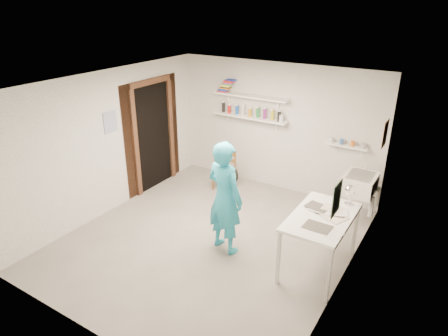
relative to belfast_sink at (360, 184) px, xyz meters
The scene contains 27 objects.
floor 2.54m from the belfast_sink, 135.83° to the right, with size 4.00×4.50×0.02m, color slate.
ceiling 2.98m from the belfast_sink, 135.83° to the right, with size 4.00×4.50×0.02m, color silver.
wall_back 1.90m from the belfast_sink, 162.26° to the left, with size 4.00×0.02×2.40m, color silver.
wall_front 4.36m from the belfast_sink, 113.84° to the right, with size 4.00×0.02×2.40m, color silver.
wall_left 4.16m from the belfast_sink, 155.67° to the right, with size 0.02×4.50×2.40m, color silver.
wall_right 1.79m from the belfast_sink, 81.30° to the right, with size 0.02×4.50×2.40m, color silver.
doorway_recess 3.81m from the belfast_sink, behind, with size 0.02×0.90×2.00m, color black.
corridor_box 4.51m from the belfast_sink, behind, with size 1.40×1.50×2.10m, color brown.
door_lintel 4.01m from the belfast_sink, behind, with size 0.06×1.05×0.10m, color brown.
door_jamb_near 3.91m from the belfast_sink, 162.82° to the right, with size 0.06×0.10×2.00m, color brown.
door_jamb_far 3.74m from the belfast_sink, behind, with size 0.06×0.10×2.00m, color brown.
shelf_lower 2.38m from the belfast_sink, 169.18° to the left, with size 1.50×0.22×0.03m, color white.
shelf_upper 2.52m from the belfast_sink, 169.18° to the left, with size 1.50×0.22×0.03m, color white.
ledge_shelf 0.75m from the belfast_sink, 130.40° to the left, with size 0.70×0.14×0.03m, color white.
poster_left 4.17m from the belfast_sink, 156.18° to the right, with size 0.01×0.28×0.36m, color #334C7F.
poster_right_a 0.89m from the belfast_sink, 22.79° to the left, with size 0.01×0.34×0.42m, color #995933.
poster_right_b 2.40m from the belfast_sink, 83.96° to the right, with size 0.01×0.30×0.38m, color #3F724C.
belfast_sink is the anchor object (origin of this frame).
man 2.29m from the belfast_sink, 128.85° to the right, with size 0.61×0.40×1.68m, color #27A5C4.
wall_clock 2.20m from the belfast_sink, 133.45° to the right, with size 0.30×0.30×0.04m, color beige.
wooden_chair 2.51m from the belfast_sink, behind, with size 0.37×0.35×0.79m, color brown.
work_table 1.55m from the belfast_sink, 94.16° to the right, with size 0.74×1.23×0.82m, color white.
desk_lamp 1.08m from the belfast_sink, 84.79° to the right, with size 0.15×0.15×0.15m, color silver.
spray_cans 2.41m from the belfast_sink, 169.18° to the left, with size 1.31×0.06×0.17m.
book_stack 3.05m from the belfast_sink, behind, with size 0.34×0.14×0.25m.
ledge_pots 0.78m from the belfast_sink, 130.40° to the left, with size 0.48×0.07×0.09m.
papers 1.52m from the belfast_sink, 94.16° to the right, with size 0.30×0.22×0.03m.
Camera 1 is at (2.95, -4.33, 3.45)m, focal length 32.00 mm.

